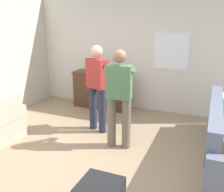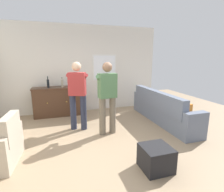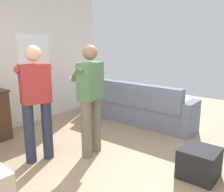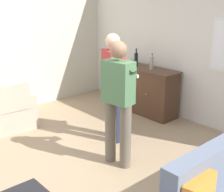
{
  "view_description": "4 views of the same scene",
  "coord_description": "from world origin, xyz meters",
  "px_view_note": "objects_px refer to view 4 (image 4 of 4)",
  "views": [
    {
      "loc": [
        1.69,
        -3.1,
        2.12
      ],
      "look_at": [
        0.34,
        0.15,
        1.04
      ],
      "focal_mm": 40.0,
      "sensor_mm": 36.0,
      "label": 1
    },
    {
      "loc": [
        -0.76,
        -3.19,
        1.78
      ],
      "look_at": [
        0.3,
        0.21,
        0.99
      ],
      "focal_mm": 28.0,
      "sensor_mm": 36.0,
      "label": 2
    },
    {
      "loc": [
        -2.35,
        -1.92,
        1.78
      ],
      "look_at": [
        0.36,
        0.21,
        0.97
      ],
      "focal_mm": 40.0,
      "sensor_mm": 36.0,
      "label": 3
    },
    {
      "loc": [
        3.09,
        -2.03,
        2.21
      ],
      "look_at": [
        0.42,
        0.36,
        1.04
      ],
      "focal_mm": 50.0,
      "sensor_mm": 36.0,
      "label": 4
    }
  ],
  "objects_px": {
    "person_standing_left": "(113,82)",
    "bottle_wine_green": "(152,63)",
    "person_standing_right": "(119,98)",
    "armchair": "(7,113)",
    "bottle_liquor_amber": "(136,59)",
    "sideboard_cabinet": "(144,90)"
  },
  "relations": [
    {
      "from": "bottle_wine_green",
      "to": "bottle_liquor_amber",
      "type": "distance_m",
      "value": 0.41
    },
    {
      "from": "bottle_liquor_amber",
      "to": "person_standing_left",
      "type": "height_order",
      "value": "person_standing_left"
    },
    {
      "from": "bottle_wine_green",
      "to": "bottle_liquor_amber",
      "type": "xyz_separation_m",
      "value": [
        -0.41,
        0.0,
        0.02
      ]
    },
    {
      "from": "sideboard_cabinet",
      "to": "person_standing_left",
      "type": "xyz_separation_m",
      "value": [
        0.5,
        -1.26,
        0.49
      ]
    },
    {
      "from": "armchair",
      "to": "sideboard_cabinet",
      "type": "height_order",
      "value": "sideboard_cabinet"
    },
    {
      "from": "person_standing_left",
      "to": "bottle_liquor_amber",
      "type": "bearing_deg",
      "value": 120.24
    },
    {
      "from": "person_standing_left",
      "to": "armchair",
      "type": "bearing_deg",
      "value": -143.1
    },
    {
      "from": "bottle_liquor_amber",
      "to": "bottle_wine_green",
      "type": "bearing_deg",
      "value": -0.52
    },
    {
      "from": "sideboard_cabinet",
      "to": "bottle_wine_green",
      "type": "relative_size",
      "value": 4.81
    },
    {
      "from": "bottle_wine_green",
      "to": "person_standing_left",
      "type": "distance_m",
      "value": 1.29
    },
    {
      "from": "bottle_wine_green",
      "to": "person_standing_right",
      "type": "bearing_deg",
      "value": -61.2
    },
    {
      "from": "person_standing_left",
      "to": "person_standing_right",
      "type": "bearing_deg",
      "value": -36.99
    },
    {
      "from": "armchair",
      "to": "person_standing_left",
      "type": "distance_m",
      "value": 1.96
    },
    {
      "from": "armchair",
      "to": "sideboard_cabinet",
      "type": "xyz_separation_m",
      "value": [
        0.97,
        2.37,
        0.16
      ]
    },
    {
      "from": "sideboard_cabinet",
      "to": "bottle_wine_green",
      "type": "bearing_deg",
      "value": -4.65
    },
    {
      "from": "bottle_wine_green",
      "to": "bottle_liquor_amber",
      "type": "bearing_deg",
      "value": 179.48
    },
    {
      "from": "person_standing_left",
      "to": "bottle_wine_green",
      "type": "bearing_deg",
      "value": 104.48
    },
    {
      "from": "sideboard_cabinet",
      "to": "bottle_liquor_amber",
      "type": "bearing_deg",
      "value": -177.13
    },
    {
      "from": "sideboard_cabinet",
      "to": "person_standing_right",
      "type": "xyz_separation_m",
      "value": [
        1.12,
        -1.73,
        0.49
      ]
    },
    {
      "from": "bottle_liquor_amber",
      "to": "person_standing_left",
      "type": "bearing_deg",
      "value": -59.76
    },
    {
      "from": "armchair",
      "to": "bottle_wine_green",
      "type": "distance_m",
      "value": 2.72
    },
    {
      "from": "armchair",
      "to": "person_standing_left",
      "type": "relative_size",
      "value": 0.56
    }
  ]
}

